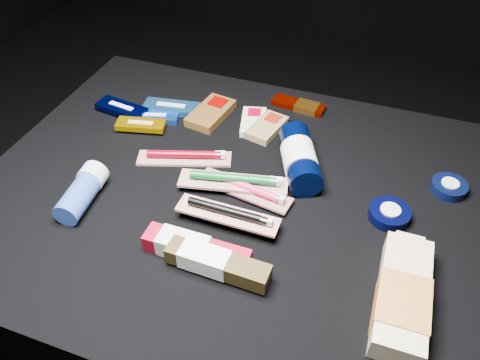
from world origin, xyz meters
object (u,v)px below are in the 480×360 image
(toothpaste_carton_red, at_px, (192,249))
(lotion_bottle, at_px, (300,158))
(bodywash_bottle, at_px, (402,298))
(deodorant_stick, at_px, (82,192))

(toothpaste_carton_red, bearing_deg, lotion_bottle, 67.36)
(bodywash_bottle, relative_size, deodorant_stick, 1.71)
(lotion_bottle, bearing_deg, bodywash_bottle, -71.66)
(bodywash_bottle, xyz_separation_m, toothpaste_carton_red, (-0.34, -0.02, -0.00))
(deodorant_stick, bearing_deg, bodywash_bottle, -8.49)
(lotion_bottle, relative_size, deodorant_stick, 1.60)
(lotion_bottle, xyz_separation_m, bodywash_bottle, (0.22, -0.25, -0.01))
(toothpaste_carton_red, bearing_deg, bodywash_bottle, 3.25)
(deodorant_stick, height_order, toothpaste_carton_red, deodorant_stick)
(bodywash_bottle, height_order, toothpaste_carton_red, bodywash_bottle)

